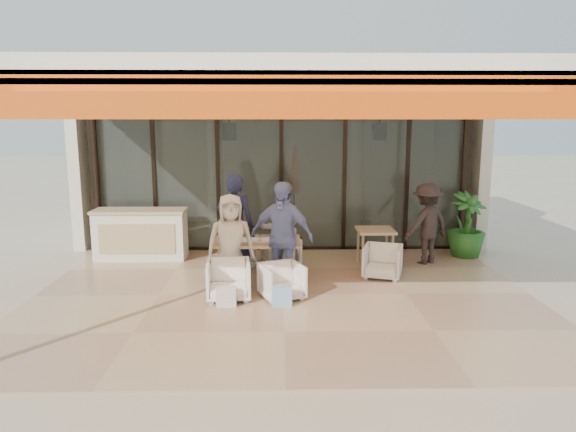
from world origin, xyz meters
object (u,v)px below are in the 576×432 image
Objects in this scene: chair_near_left at (228,278)px; diner_grey at (281,228)px; chair_far_left at (238,251)px; diner_cream at (231,243)px; standing_woman at (427,224)px; side_table at (375,234)px; chair_near_right at (282,280)px; diner_periwinkle at (281,236)px; side_chair at (383,260)px; chair_far_right at (281,250)px; diner_navy at (235,224)px; potted_palm at (466,225)px; dining_table at (257,243)px; host_counter at (141,234)px.

chair_near_left is 0.41× the size of diner_grey.
diner_cream reaches higher than chair_far_left.
side_table is at bearing -19.55° from standing_woman.
chair_near_right is at bearing -134.73° from side_table.
diner_periwinkle is 2.72× the size of side_chair.
chair_far_right is 0.87× the size of side_table.
chair_near_right is at bearing 130.78° from diner_navy.
diner_navy is 2.79× the size of side_chair.
side_chair is (1.82, -0.82, 0.01)m from chair_far_right.
chair_near_left is at bearing -0.12° from standing_woman.
side_table is (2.66, 0.43, -0.30)m from diner_navy.
chair_far_right is 1.02× the size of chair_near_right.
chair_near_right is 0.95× the size of side_chair.
chair_far_right is at bearing -26.59° from standing_woman.
chair_far_right is 0.40× the size of diner_cream.
potted_palm is (2.01, 1.41, 0.35)m from side_chair.
potted_palm is (4.25, 1.54, -0.00)m from dining_table.
standing_woman is (2.85, 2.00, 0.49)m from chair_near_right.
diner_periwinkle is (0.84, 0.00, 0.10)m from diner_cream.
chair_near_left is (2.00, -2.44, -0.18)m from host_counter.
host_counter is 0.99× the size of diner_navy.
side_chair is at bearing 137.16° from chair_far_right.
diner_grey is 1.88m from side_table.
dining_table is 0.93× the size of standing_woman.
potted_palm is at bearing 22.94° from chair_near_left.
side_chair is at bearing 3.22° from dining_table.
host_counter is at bearing -33.03° from standing_woman.
standing_woman is (2.85, 0.60, -0.05)m from diner_grey.
diner_cream is at bearing 37.19° from diner_grey.
diner_periwinkle reaches higher than diner_grey.
diner_periwinkle reaches higher than diner_cream.
host_counter is at bearing -17.71° from diner_navy.
potted_palm is (3.82, 2.50, 0.36)m from chair_near_right.
chair_near_left is at bearing -145.38° from side_table.
chair_near_left is (-0.84, -1.90, 0.02)m from chair_far_right.
standing_woman is at bearing -152.86° from potted_palm.
dining_table is 2.24× the size of side_chair.
standing_woman is at bearing 163.32° from chair_far_right.
diner_grey is (2.84, -1.04, 0.33)m from host_counter.
dining_table is at bearing 92.32° from chair_near_right.
diner_cream reaches higher than chair_far_right.
potted_palm reaches higher than host_counter.
dining_table is 2.39× the size of chair_far_left.
host_counter reaches higher than chair_far_right.
host_counter reaches higher than side_table.
diner_navy reaches higher than side_table.
potted_palm reaches higher than chair_near_right.
diner_periwinkle is at bearing -143.90° from side_chair.
diner_cream is 2.17× the size of side_table.
diner_cream is at bearing 40.41° from chair_far_right.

